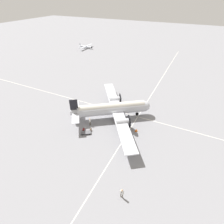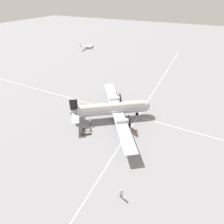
{
  "view_description": "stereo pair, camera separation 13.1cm",
  "coord_description": "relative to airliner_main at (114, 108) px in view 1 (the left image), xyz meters",
  "views": [
    {
      "loc": [
        27.79,
        13.6,
        22.9
      ],
      "look_at": [
        0.0,
        0.0,
        1.5
      ],
      "focal_mm": 28.0,
      "sensor_mm": 36.0,
      "label": 1
    },
    {
      "loc": [
        27.73,
        13.72,
        22.9
      ],
      "look_at": [
        0.0,
        0.0,
        1.5
      ],
      "focal_mm": 28.0,
      "sensor_mm": 36.0,
      "label": 2
    }
  ],
  "objects": [
    {
      "name": "airliner_main",
      "position": [
        0.0,
        0.0,
        0.0
      ],
      "size": [
        22.21,
        18.41,
        5.31
      ],
      "rotation": [
        0.0,
        0.0,
        2.19
      ],
      "color": "silver",
      "rests_on": "ground_plane"
    },
    {
      "name": "ground_plane",
      "position": [
        0.21,
        -0.3,
        -2.37
      ],
      "size": [
        300.0,
        300.0,
        0.0
      ],
      "primitive_type": "plane",
      "color": "gray"
    },
    {
      "name": "baggage_cart",
      "position": [
        7.16,
        -2.57,
        -2.09
      ],
      "size": [
        1.95,
        2.13,
        0.56
      ],
      "rotation": [
        0.0,
        0.0,
        2.2
      ],
      "color": "#56565B",
      "rests_on": "ground_plane"
    },
    {
      "name": "apron_line_northsouth",
      "position": [
        -2.59,
        -0.3,
        -2.36
      ],
      "size": [
        0.16,
        120.0,
        0.01
      ],
      "color": "silver",
      "rests_on": "ground_plane"
    },
    {
      "name": "passenger_boarding",
      "position": [
        4.53,
        -3.24,
        -1.34
      ],
      "size": [
        0.57,
        0.27,
        1.68
      ],
      "rotation": [
        0.0,
        0.0,
        3.07
      ],
      "color": "#473D2D",
      "rests_on": "ground_plane"
    },
    {
      "name": "suitcase_upright_spare",
      "position": [
        6.04,
        -2.18,
        -2.09
      ],
      "size": [
        0.4,
        0.13,
        0.58
      ],
      "color": "brown",
      "rests_on": "ground_plane"
    },
    {
      "name": "light_aircraft_distant",
      "position": [
        -45.39,
        -36.7,
        -1.56
      ],
      "size": [
        9.95,
        7.36,
        1.93
      ],
      "rotation": [
        0.0,
        0.0,
        1.56
      ],
      "color": "#B7BCC6",
      "rests_on": "ground_plane"
    },
    {
      "name": "traffic_cone",
      "position": [
        2.14,
        6.01,
        -2.07
      ],
      "size": [
        0.48,
        0.48,
        0.63
      ],
      "color": "orange",
      "rests_on": "ground_plane"
    },
    {
      "name": "apron_line_eastwest",
      "position": [
        0.21,
        4.7,
        -2.36
      ],
      "size": [
        120.0,
        0.16,
        0.01
      ],
      "color": "silver",
      "rests_on": "ground_plane"
    },
    {
      "name": "crew_foreground",
      "position": [
        15.87,
        8.81,
        -1.33
      ],
      "size": [
        0.27,
        0.58,
        1.7
      ],
      "rotation": [
        0.0,
        0.0,
        -1.63
      ],
      "color": "#473D2D",
      "rests_on": "ground_plane"
    },
    {
      "name": "suitcase_near_door",
      "position": [
        6.62,
        -3.51,
        -2.12
      ],
      "size": [
        0.47,
        0.19,
        0.52
      ],
      "color": "maroon",
      "rests_on": "ground_plane"
    }
  ]
}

